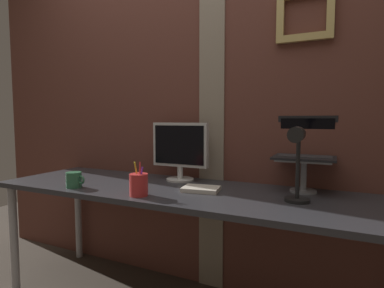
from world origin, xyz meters
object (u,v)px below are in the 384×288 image
at_px(desk_lamp, 297,156).
at_px(coffee_mug, 74,180).
at_px(monitor, 180,148).
at_px(laptop, 305,146).
at_px(pen_cup, 139,185).

distance_m(desk_lamp, coffee_mug, 1.23).
height_order(monitor, coffee_mug, monitor).
relative_size(monitor, desk_lamp, 1.06).
xyz_separation_m(laptop, desk_lamp, (-0.01, -0.33, -0.02)).
height_order(monitor, laptop, laptop).
bearing_deg(desk_lamp, monitor, 160.32).
xyz_separation_m(laptop, coffee_mug, (-1.22, -0.51, -0.20)).
distance_m(laptop, pen_cup, 0.94).
bearing_deg(desk_lamp, coffee_mug, -171.48).
height_order(laptop, desk_lamp, laptop).
bearing_deg(pen_cup, monitor, 88.91).
bearing_deg(monitor, desk_lamp, -19.68).
relative_size(laptop, coffee_mug, 2.56).
distance_m(monitor, laptop, 0.76).
distance_m(laptop, desk_lamp, 0.33).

